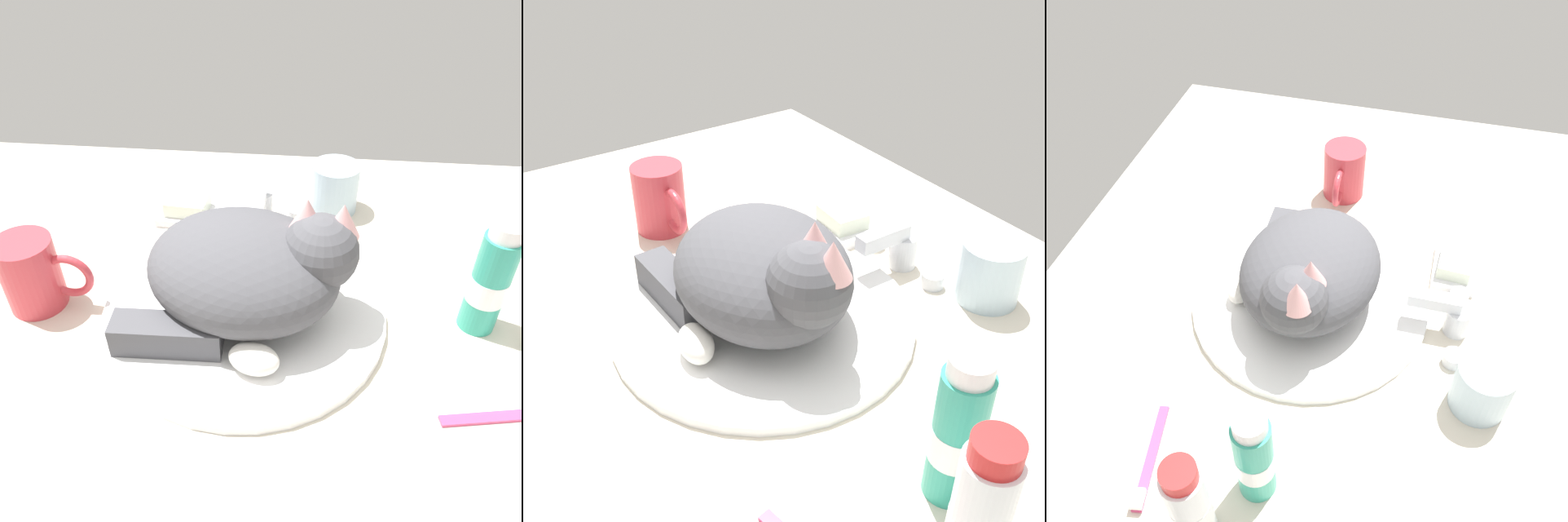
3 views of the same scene
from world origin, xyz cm
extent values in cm
cube|color=beige|center=(0.00, 0.00, -1.50)|extent=(110.00, 82.50, 3.00)
cylinder|color=white|center=(0.00, 0.00, 0.57)|extent=(34.46, 34.46, 1.13)
cylinder|color=silver|center=(0.00, 21.12, 2.21)|extent=(3.60, 3.60, 4.41)
cube|color=silver|center=(0.00, 17.47, 5.41)|extent=(2.00, 7.29, 2.00)
cylinder|color=silver|center=(-5.59, 21.12, 0.90)|extent=(2.80, 2.80, 1.80)
cylinder|color=silver|center=(5.59, 21.12, 0.90)|extent=(2.80, 2.80, 1.80)
ellipsoid|color=#4C4C51|center=(0.00, 0.00, 7.05)|extent=(25.78, 22.89, 11.84)
sphere|color=#4C4C51|center=(8.62, -0.14, 10.31)|extent=(10.23, 10.23, 8.78)
ellipsoid|color=white|center=(6.90, 0.18, 8.53)|extent=(6.49, 5.79, 4.83)
cone|color=#DB9E9E|center=(6.96, 1.73, 14.04)|extent=(4.61, 4.61, 3.95)
cone|color=#DB9E9E|center=(10.85, 1.01, 14.04)|extent=(4.61, 4.61, 3.95)
cube|color=#4C4C51|center=(-7.70, -7.31, 3.08)|extent=(12.40, 4.27, 3.89)
ellipsoid|color=white|center=(2.25, -9.63, 2.89)|extent=(6.16, 4.56, 3.50)
cylinder|color=#C63842|center=(-26.01, -0.57, 4.76)|extent=(7.06, 7.06, 9.51)
torus|color=#C63842|center=(-21.28, -0.57, 4.76)|extent=(6.33, 1.00, 6.33)
cylinder|color=silver|center=(11.00, 24.66, 3.79)|extent=(7.34, 7.34, 7.59)
cube|color=white|center=(-11.13, 19.99, 0.60)|extent=(9.00, 6.40, 1.20)
cube|color=silver|center=(-11.13, 19.99, 2.32)|extent=(6.57, 5.34, 2.24)
cylinder|color=teal|center=(28.05, 0.85, 6.52)|extent=(4.28, 4.28, 13.04)
cylinder|color=white|center=(28.05, 0.85, 5.87)|extent=(4.36, 4.36, 3.26)
cylinder|color=white|center=(28.05, 0.85, 13.94)|extent=(3.64, 3.64, 1.80)
cylinder|color=white|center=(34.50, -3.83, 6.60)|extent=(4.25, 4.25, 13.21)
cylinder|color=white|center=(34.50, -3.83, 5.94)|extent=(4.33, 4.33, 3.30)
cylinder|color=red|center=(34.50, -3.83, 14.11)|extent=(3.61, 3.61, 1.80)
cube|color=#D83F72|center=(28.05, -12.45, 0.40)|extent=(13.09, 3.54, 0.80)
cube|color=white|center=(33.40, -11.47, 1.20)|extent=(2.42, 1.81, 0.80)
camera|label=1|loc=(6.63, -46.51, 46.66)|focal=36.57mm
camera|label=2|loc=(50.50, -30.85, 47.26)|focal=45.21mm
camera|label=3|loc=(53.46, 13.20, 65.68)|focal=39.80mm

